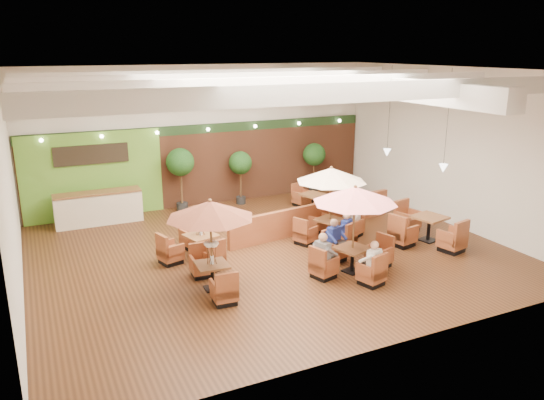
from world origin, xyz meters
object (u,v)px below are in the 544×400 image
table_0 (211,221)px  diner_1 (335,236)px  service_counter (99,208)px  table_4 (421,231)px  topiary_2 (314,157)px  diner_3 (345,227)px  diner_0 (372,258)px  table_1 (354,213)px  table_2 (331,190)px  table_3 (193,245)px  diner_2 (324,251)px  booth_divider (315,217)px  diner_4 (353,214)px  table_5 (313,203)px  topiary_1 (240,165)px  topiary_0 (180,165)px

table_0 → diner_1: bearing=7.8°
service_counter → table_4: service_counter is taller
topiary_2 → diner_3: 6.57m
table_4 → diner_0: 3.92m
table_1 → topiary_2: 8.30m
table_2 → table_3: (-4.56, 0.26, -1.25)m
table_4 → diner_1: bearing=169.4°
table_4 → diner_2: size_ratio=3.47×
topiary_2 → booth_divider: bearing=-119.0°
booth_divider → diner_4: size_ratio=8.70×
table_5 → topiary_1: topiary_1 is taller
booth_divider → table_2: table_2 is taller
table_3 → diner_2: table_3 is taller
diner_1 → diner_3: (0.79, 0.69, -0.04)m
table_3 → booth_divider: bearing=-6.2°
table_0 → diner_4: size_ratio=3.12×
table_5 → diner_3: bearing=-121.3°
topiary_0 → topiary_2: (5.82, -0.00, -0.18)m
table_0 → table_1: (3.92, -0.62, -0.13)m
service_counter → diner_1: bearing=-48.4°
table_5 → diner_3: (-1.02, -3.84, 0.38)m
service_counter → table_0: table_0 is taller
service_counter → topiary_1: topiary_1 is taller
table_2 → table_0: bearing=178.5°
service_counter → topiary_1: (5.56, 0.20, 1.02)m
topiary_0 → topiary_1: (2.45, -0.00, -0.24)m
booth_divider → diner_4: bearing=-59.1°
table_5 → diner_0: bearing=-122.2°
table_3 → diner_3: 4.71m
table_0 → diner_4: bearing=22.1°
table_0 → diner_1: size_ratio=3.00×
table_1 → diner_3: bearing=47.7°
diner_0 → diner_1: (0.00, 1.85, 0.01)m
table_1 → diner_2: 1.33m
diner_3 → table_0: bearing=164.0°
diner_2 → topiary_2: bearing=136.3°
table_4 → diner_4: (-1.67, 1.46, 0.36)m
topiary_1 → diner_2: (-0.66, -7.69, -0.83)m
table_0 → table_1: size_ratio=0.95×
topiary_0 → table_0: bearing=-99.7°
table_1 → booth_divider: bearing=60.8°
table_3 → topiary_2: size_ratio=1.18×
table_4 → diner_1: size_ratio=3.59×
table_1 → topiary_2: table_1 is taller
table_2 → diner_3: size_ratio=3.58×
table_0 → diner_2: bearing=-8.4°
table_3 → diner_3: table_3 is taller
table_1 → table_2: size_ratio=1.01×
table_0 → diner_1: 4.08m
table_1 → topiary_1: 7.70m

